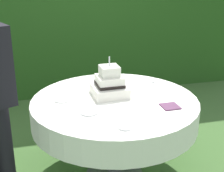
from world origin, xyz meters
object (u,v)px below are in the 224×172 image
serving_plate_left (89,112)px  serving_plate_right (125,127)px  serving_plate_near (62,100)px  serving_plate_far (149,81)px  napkin_stack (170,106)px  wedding_cake (110,84)px  cake_table (115,111)px

serving_plate_left → serving_plate_right: (0.19, -0.30, 0.00)m
serving_plate_near → serving_plate_far: bearing=17.1°
serving_plate_near → serving_plate_right: same height
napkin_stack → serving_plate_left: bearing=174.4°
wedding_cake → serving_plate_near: 0.41m
serving_plate_left → serving_plate_right: 0.36m
napkin_stack → cake_table: bearing=145.2°
serving_plate_near → serving_plate_left: (0.16, -0.28, 0.00)m
serving_plate_left → napkin_stack: 0.63m
serving_plate_left → napkin_stack: bearing=-5.6°
serving_plate_left → serving_plate_far: bearing=38.4°
napkin_stack → wedding_cake: bearing=137.0°
serving_plate_far → serving_plate_right: same height
serving_plate_left → serving_plate_near: bearing=120.2°
serving_plate_far → serving_plate_left: 0.88m
serving_plate_near → serving_plate_far: same height
serving_plate_far → napkin_stack: 0.61m
serving_plate_near → serving_plate_far: (0.85, 0.26, 0.00)m
cake_table → serving_plate_far: bearing=38.5°
serving_plate_far → serving_plate_left: (-0.69, -0.55, 0.00)m
cake_table → napkin_stack: napkin_stack is taller
cake_table → serving_plate_far: 0.57m
cake_table → serving_plate_left: (-0.25, -0.20, 0.11)m
cake_table → serving_plate_left: size_ratio=9.51×
cake_table → serving_plate_far: serving_plate_far is taller
cake_table → wedding_cake: 0.23m
serving_plate_near → wedding_cake: bearing=2.4°
serving_plate_left → cake_table: bearing=38.1°
cake_table → serving_plate_far: size_ratio=10.50×
wedding_cake → serving_plate_right: 0.61m
wedding_cake → serving_plate_left: bearing=-128.6°
serving_plate_near → serving_plate_left: bearing=-59.8°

